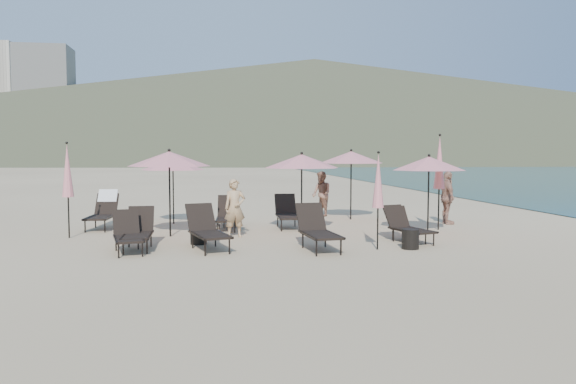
{
  "coord_description": "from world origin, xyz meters",
  "views": [
    {
      "loc": [
        -2.91,
        -13.39,
        2.29
      ],
      "look_at": [
        -0.33,
        3.5,
        1.1
      ],
      "focal_mm": 35.0,
      "sensor_mm": 36.0,
      "label": 1
    }
  ],
  "objects": [
    {
      "name": "lounger_5",
      "position": [
        2.31,
        0.53,
        0.4
      ],
      "size": [
        0.69,
        1.54,
        0.86
      ],
      "rotation": [
        0.0,
        0.0,
        0.09
      ],
      "color": "black",
      "rests_on": "ground"
    },
    {
      "name": "umbrella_open_0",
      "position": [
        -3.81,
        2.22,
        2.13
      ],
      "size": [
        2.24,
        2.24,
        2.41
      ],
      "color": "black",
      "rests_on": "ground"
    },
    {
      "name": "umbrella_open_2",
      "position": [
        3.34,
        1.51,
        2.0
      ],
      "size": [
        2.1,
        2.1,
        2.26
      ],
      "color": "black",
      "rests_on": "ground"
    },
    {
      "name": "lounger_4",
      "position": [
        2.27,
        0.28,
        0.43
      ],
      "size": [
        1.02,
        1.69,
        0.91
      ],
      "rotation": [
        0.0,
        0.0,
        0.28
      ],
      "color": "black",
      "rests_on": "ground"
    },
    {
      "name": "volcanic_headland",
      "position": [
        71.37,
        302.62,
        26.49
      ],
      "size": [
        690.0,
        690.0,
        55.0
      ],
      "color": "brown",
      "rests_on": "ground"
    },
    {
      "name": "umbrella_closed_0",
      "position": [
        1.18,
        -0.68,
        1.63
      ],
      "size": [
        0.27,
        0.27,
        2.34
      ],
      "color": "black",
      "rests_on": "ground"
    },
    {
      "name": "lounger_9",
      "position": [
        -0.35,
        3.52,
        0.47
      ],
      "size": [
        0.71,
        1.75,
        1.0
      ],
      "rotation": [
        0.0,
        0.0,
        -0.03
      ],
      "color": "black",
      "rests_on": "ground"
    },
    {
      "name": "umbrella_open_4",
      "position": [
        2.13,
        5.3,
        2.14
      ],
      "size": [
        2.25,
        2.25,
        2.42
      ],
      "color": "black",
      "rests_on": "ground"
    },
    {
      "name": "hotel_skyline",
      "position": [
        -93.62,
        271.21,
        24.18
      ],
      "size": [
        109.0,
        82.0,
        55.0
      ],
      "color": "beige",
      "rests_on": "ground"
    },
    {
      "name": "lounger_3",
      "position": [
        -0.22,
        -0.43,
        0.49
      ],
      "size": [
        0.86,
        1.88,
        1.05
      ],
      "rotation": [
        0.0,
        0.0,
        0.09
      ],
      "color": "black",
      "rests_on": "ground"
    },
    {
      "name": "side_table_0",
      "position": [
        -3.03,
        0.78,
        0.24
      ],
      "size": [
        0.41,
        0.41,
        0.47
      ],
      "primitive_type": "cylinder",
      "color": "black",
      "rests_on": "ground"
    },
    {
      "name": "beachgoer_b",
      "position": [
        1.34,
        6.45,
        0.81
      ],
      "size": [
        0.84,
        0.95,
        1.63
      ],
      "primitive_type": "imported",
      "rotation": [
        0.0,
        0.0,
        -1.25
      ],
      "color": "#97664E",
      "rests_on": "ground"
    },
    {
      "name": "lounger_1",
      "position": [
        -4.44,
        0.31,
        0.45
      ],
      "size": [
        0.65,
        1.68,
        0.96
      ],
      "rotation": [
        0.0,
        0.0,
        0.0
      ],
      "color": "black",
      "rests_on": "ground"
    },
    {
      "name": "lounger_0",
      "position": [
        -4.64,
        -0.09,
        0.43
      ],
      "size": [
        0.92,
        1.7,
        0.93
      ],
      "rotation": [
        0.0,
        0.0,
        0.2
      ],
      "color": "black",
      "rests_on": "ground"
    },
    {
      "name": "lounger_2",
      "position": [
        -2.82,
        -0.0,
        0.49
      ],
      "size": [
        1.13,
        1.92,
        1.04
      ],
      "rotation": [
        0.0,
        0.0,
        0.26
      ],
      "color": "black",
      "rests_on": "ground"
    },
    {
      "name": "lounger_6",
      "position": [
        -5.92,
        4.24,
        0.55
      ],
      "size": [
        0.82,
        1.89,
        1.15
      ],
      "rotation": [
        0.0,
        0.0,
        -0.08
      ],
      "color": "black",
      "rests_on": "ground"
    },
    {
      "name": "umbrella_open_1",
      "position": [
        -0.1,
        2.42,
        2.05
      ],
      "size": [
        2.16,
        2.16,
        2.32
      ],
      "color": "black",
      "rests_on": "ground"
    },
    {
      "name": "beachgoer_c",
      "position": [
        4.88,
        3.61,
        0.85
      ],
      "size": [
        0.5,
        1.03,
        1.7
      ],
      "primitive_type": "imported",
      "rotation": [
        0.0,
        0.0,
        1.49
      ],
      "color": "#AD7A62",
      "rests_on": "ground"
    },
    {
      "name": "umbrella_open_3",
      "position": [
        -3.85,
        4.99,
        1.93
      ],
      "size": [
        2.03,
        2.03,
        2.18
      ],
      "color": "black",
      "rests_on": "ground"
    },
    {
      "name": "umbrella_closed_2",
      "position": [
        -6.49,
        2.34,
        1.81
      ],
      "size": [
        0.3,
        0.3,
        2.59
      ],
      "color": "black",
      "rests_on": "ground"
    },
    {
      "name": "beachgoer_a",
      "position": [
        -2.05,
        1.84,
        0.8
      ],
      "size": [
        0.63,
        0.46,
        1.59
      ],
      "primitive_type": "imported",
      "rotation": [
        0.0,
        0.0,
        0.14
      ],
      "color": "tan",
      "rests_on": "ground"
    },
    {
      "name": "lounger_7",
      "position": [
        -2.21,
        3.39,
        0.42
      ],
      "size": [
        0.71,
        1.61,
        0.9
      ],
      "rotation": [
        0.0,
        0.0,
        -0.08
      ],
      "color": "black",
      "rests_on": "ground"
    },
    {
      "name": "lounger_8",
      "position": [
        -2.08,
        4.58,
        0.42
      ],
      "size": [
        0.7,
        1.6,
        0.9
      ],
      "rotation": [
        0.0,
        0.0,
        0.06
      ],
      "color": "black",
      "rests_on": "ground"
    },
    {
      "name": "umbrella_closed_1",
      "position": [
        4.05,
        2.39,
        1.99
      ],
      "size": [
        0.33,
        0.33,
        2.86
      ],
      "color": "black",
      "rests_on": "ground"
    },
    {
      "name": "ground",
      "position": [
        0.0,
        0.0,
        0.0
      ],
      "size": [
        800.0,
        800.0,
        0.0
      ],
      "primitive_type": "plane",
      "color": "#D6BA8C",
      "rests_on": "ground"
    },
    {
      "name": "side_table_1",
      "position": [
        1.98,
        -0.7,
        0.24
      ],
      "size": [
        0.41,
        0.41,
        0.48
      ],
      "primitive_type": "cylinder",
      "color": "black",
      "rests_on": "ground"
    }
  ]
}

